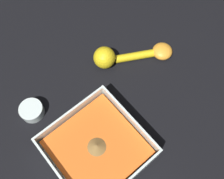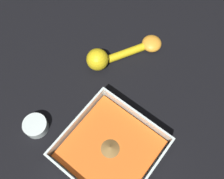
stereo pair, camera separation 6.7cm
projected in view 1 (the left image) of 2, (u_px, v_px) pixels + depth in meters
ground_plane at (91, 158)px, 0.72m from camera, size 4.00×4.00×0.00m
square_dish at (97, 148)px, 0.71m from camera, size 0.24×0.24×0.07m
spice_bowl at (32, 111)px, 0.77m from camera, size 0.07×0.07×0.03m
lemon_squeezer at (113, 57)px, 0.83m from camera, size 0.21×0.14×0.07m
lemon_half at (162, 51)px, 0.85m from camera, size 0.06×0.06×0.04m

